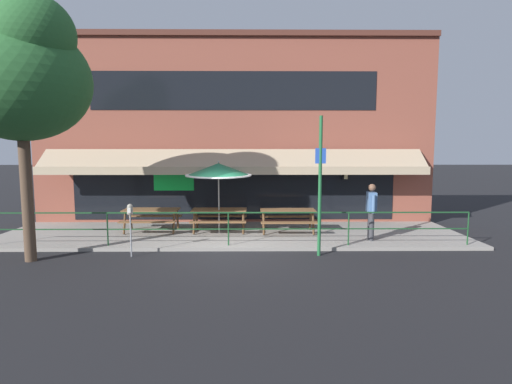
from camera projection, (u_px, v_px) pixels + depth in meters
The scene contains 12 objects.
ground_plane at pixel (228, 251), 11.17m from camera, with size 120.00×120.00×0.00m, color black.
patio_deck at pixel (232, 234), 13.15m from camera, with size 15.00×4.00×0.10m, color gray.
restaurant_building at pixel (234, 131), 14.99m from camera, with size 15.00×1.60×7.11m.
patio_railing at pixel (228, 221), 11.38m from camera, with size 13.84×0.04×0.97m.
picnic_table_left at pixel (151, 214), 13.26m from camera, with size 1.80×1.42×0.76m.
picnic_table_centre at pixel (219, 214), 13.24m from camera, with size 1.80×1.42×0.76m.
picnic_table_right at pixel (288, 214), 13.14m from camera, with size 1.80×1.42×0.76m.
patio_umbrella_centre at pixel (219, 170), 12.92m from camera, with size 2.14×2.14×2.38m.
pedestrian_walking at pixel (371, 209), 12.06m from camera, with size 0.27×0.62×1.71m.
parking_meter_near at pixel (130, 214), 10.50m from camera, with size 0.15×0.16×1.42m.
street_sign_pole at pixel (320, 185), 10.54m from camera, with size 0.28×0.09×3.72m.
street_tree_curbside at pixel (22, 74), 9.66m from camera, with size 3.40×3.06×6.45m.
Camera 1 is at (0.68, -10.93, 2.87)m, focal length 28.00 mm.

